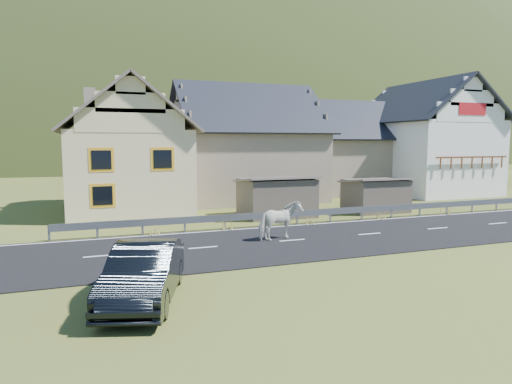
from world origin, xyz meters
name	(u,v)px	position (x,y,z in m)	size (l,w,h in m)	color
ground	(369,235)	(0.00, 0.00, 0.00)	(160.00, 160.00, 0.00)	#373F17
road	(369,234)	(0.00, 0.00, 0.02)	(60.00, 7.00, 0.04)	black
lane_markings	(370,234)	(0.00, 0.00, 0.04)	(60.00, 6.60, 0.01)	silver
guardrail	(330,212)	(0.00, 3.68, 0.56)	(28.10, 0.09, 0.75)	#93969B
shed_left	(276,198)	(-2.00, 6.50, 1.10)	(4.30, 3.30, 2.40)	#63574C
shed_right	(375,196)	(4.50, 6.00, 1.00)	(3.80, 2.90, 2.20)	#63574C
house_cream	(125,142)	(-10.00, 12.00, 4.36)	(7.80, 9.80, 8.30)	beige
house_stone_a	(245,138)	(-1.00, 15.00, 4.63)	(10.80, 9.80, 8.90)	gray
house_stone_b	(346,143)	(9.00, 17.00, 4.24)	(9.80, 8.80, 8.10)	gray
house_white	(425,133)	(15.00, 14.00, 5.06)	(8.80, 10.80, 9.70)	white
mountain	(132,200)	(5.00, 180.00, -20.00)	(440.00, 280.00, 260.00)	#243614
horse	(280,220)	(-4.43, 0.34, 0.89)	(2.02, 0.92, 1.70)	silver
car	(144,273)	(-10.98, -5.45, 0.78)	(1.66, 4.75, 1.57)	black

